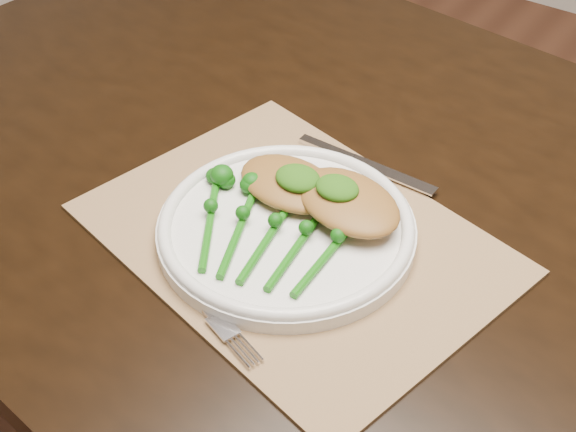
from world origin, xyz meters
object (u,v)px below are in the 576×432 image
Objects in this scene: dinner_plate at (286,227)px; dining_table at (377,409)px; placemat at (294,238)px; chicken_fillet_left at (289,183)px; broccolini_bundle at (267,239)px.

dining_table is at bearing 50.10° from dinner_plate.
placemat reaches higher than dining_table.
chicken_fillet_left is (-0.03, 0.05, 0.02)m from dinner_plate.
broccolini_bundle reaches higher than dinner_plate.
chicken_fillet_left is 0.09m from broccolini_bundle.
dinner_plate is 1.35× the size of broccolini_bundle.
chicken_fillet_left reaches higher than placemat.
dining_table is 13.38× the size of chicken_fillet_left.
dinner_plate is (-0.01, -0.00, 0.02)m from placemat.
broccolini_bundle is at bearing -89.89° from placemat.
broccolini_bundle is (-0.09, -0.14, 0.40)m from dining_table.
broccolini_bundle is (-0.00, -0.03, 0.01)m from dinner_plate.
dinner_plate is at bearing -140.40° from placemat.
chicken_fillet_left is 0.60× the size of broccolini_bundle.
placemat is at bearing 62.06° from broccolini_bundle.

